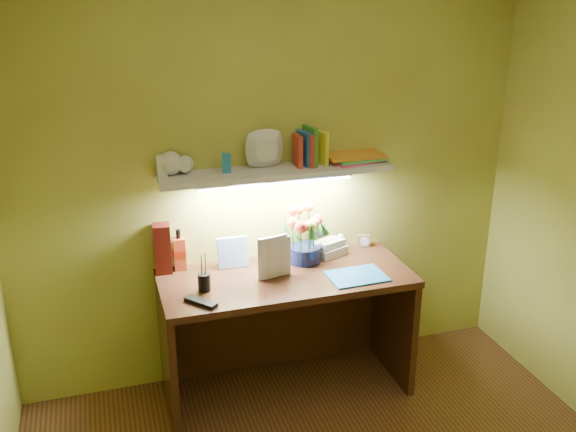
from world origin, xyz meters
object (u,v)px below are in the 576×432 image
at_px(desk_clock, 364,241).
at_px(whisky_bottle, 179,249).
at_px(desk, 286,334).
at_px(telephone, 329,246).
at_px(flower_bouquet, 305,234).

bearing_deg(desk_clock, whisky_bottle, -161.95).
relative_size(desk, telephone, 7.53).
bearing_deg(flower_bouquet, telephone, 15.24).
relative_size(desk, flower_bouquet, 4.14).
distance_m(desk, telephone, 0.58).
relative_size(flower_bouquet, desk_clock, 4.51).
relative_size(telephone, whisky_bottle, 0.77).
relative_size(desk_clock, whisky_bottle, 0.31).
bearing_deg(whisky_bottle, desk_clock, -0.15).
bearing_deg(whisky_bottle, flower_bouquet, -8.35).
xyz_separation_m(desk, telephone, (0.33, 0.20, 0.43)).
distance_m(desk, desk_clock, 0.75).
height_order(flower_bouquet, desk_clock, flower_bouquet).
bearing_deg(desk_clock, desk, -138.05).
bearing_deg(telephone, flower_bouquet, 174.38).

